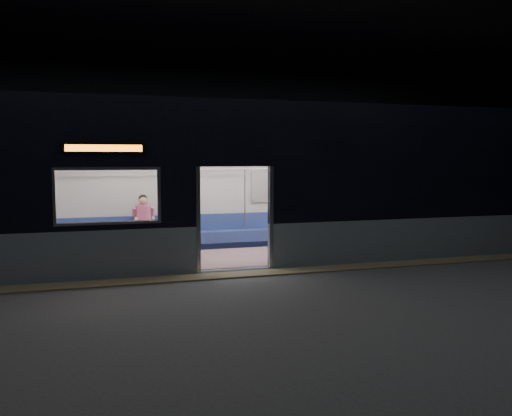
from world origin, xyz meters
name	(u,v)px	position (x,y,z in m)	size (l,w,h in m)	color
station_floor	(250,282)	(0.00, 0.00, -0.01)	(24.00, 14.00, 0.01)	#47494C
station_envelope	(250,74)	(0.00, 0.00, 3.66)	(24.00, 14.00, 5.00)	black
tactile_strip	(242,274)	(0.00, 0.55, 0.01)	(22.80, 0.50, 0.03)	#8C7F59
metro_car	(217,175)	(0.00, 2.54, 1.85)	(18.00, 3.04, 3.35)	gray
passenger	(144,220)	(-1.52, 3.55, 0.78)	(0.43, 0.68, 1.33)	black
handbag	(145,226)	(-1.52, 3.33, 0.67)	(0.27, 0.23, 0.13)	black
transit_map	(273,187)	(1.76, 3.85, 1.49)	(1.04, 0.03, 0.68)	white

